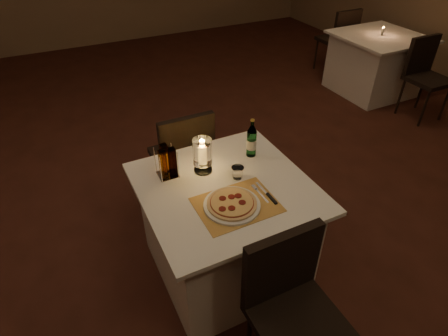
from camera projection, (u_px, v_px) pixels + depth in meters
name	position (u px, v px, depth m)	size (l,w,h in m)	color
floor	(231.00, 224.00, 3.03)	(8.00, 10.00, 0.02)	#451F16
main_table	(225.00, 229.00, 2.46)	(1.00, 1.00, 0.74)	white
chair_near	(290.00, 298.00, 1.84)	(0.42, 0.42, 0.90)	black
chair_far	(184.00, 153.00, 2.87)	(0.42, 0.42, 0.90)	black
placemat	(237.00, 205.00, 2.10)	(0.45, 0.34, 0.00)	#C69245
plate	(232.00, 205.00, 2.09)	(0.32, 0.32, 0.01)	white
pizza	(232.00, 203.00, 2.08)	(0.28, 0.28, 0.02)	#D8B77F
fork	(259.00, 192.00, 2.18)	(0.02, 0.18, 0.00)	silver
knife	(270.00, 196.00, 2.15)	(0.02, 0.22, 0.01)	black
tumbler	(238.00, 172.00, 2.28)	(0.08, 0.08, 0.08)	white
water_bottle	(252.00, 141.00, 2.44)	(0.06, 0.06, 0.27)	#5CAB66
hurricane_candle	(202.00, 153.00, 2.28)	(0.12, 0.12, 0.23)	white
cruet_caddy	(167.00, 163.00, 2.26)	(0.12, 0.12, 0.21)	white
neighbor_table_right	(375.00, 64.00, 4.83)	(1.00, 1.00, 0.74)	white
neighbor_chair_ra	(425.00, 70.00, 4.21)	(0.42, 0.42, 0.90)	black
neighbor_chair_rb	(340.00, 35.00, 5.24)	(0.42, 0.42, 0.90)	black
neighbor_candle_right	(383.00, 31.00, 4.58)	(0.03, 0.03, 0.11)	white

